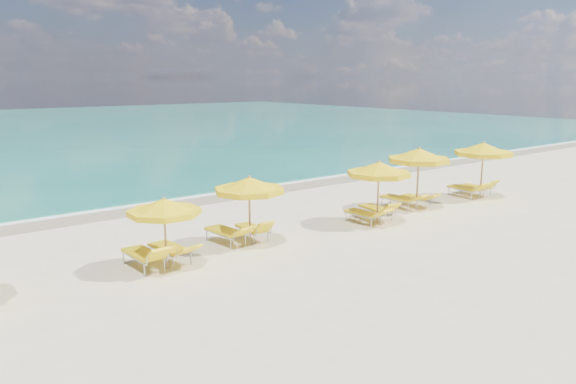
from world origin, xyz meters
TOP-DOWN VIEW (x-y plane):
  - ground_plane at (0.00, 0.00)m, footprint 120.00×120.00m
  - ocean at (0.00, 48.00)m, footprint 120.00×80.00m
  - wet_sand_band at (0.00, 7.40)m, footprint 120.00×2.60m
  - foam_line at (0.00, 8.20)m, footprint 120.00×1.20m
  - whitecap_near at (-6.00, 17.00)m, footprint 14.00×0.36m
  - whitecap_far at (8.00, 24.00)m, footprint 18.00×0.30m
  - umbrella_3 at (-5.73, -0.26)m, footprint 2.72×2.72m
  - umbrella_4 at (-2.59, 0.18)m, footprint 2.36×2.36m
  - umbrella_5 at (2.65, -0.46)m, footprint 2.79×2.79m
  - umbrella_6 at (5.74, 0.24)m, footprint 3.33×3.33m
  - umbrella_7 at (9.63, -0.19)m, footprint 3.27×3.27m
  - lounger_3_left at (-6.22, 0.13)m, footprint 0.75×2.02m
  - lounger_3_right at (-5.35, 0.21)m, footprint 0.82×2.06m
  - lounger_4_left at (-3.11, 0.75)m, footprint 0.82×2.06m
  - lounger_4_right at (-2.15, 0.67)m, footprint 0.74×1.78m
  - lounger_5_left at (2.26, -0.18)m, footprint 0.74×1.94m
  - lounger_5_right at (3.16, 0.05)m, footprint 0.91×1.94m
  - lounger_6_left at (5.21, 0.66)m, footprint 0.84×2.09m
  - lounger_6_right at (6.19, 0.57)m, footprint 0.57×1.72m
  - lounger_7_left at (9.20, 0.32)m, footprint 0.82×2.01m
  - lounger_7_right at (10.07, 0.30)m, footprint 0.65×1.75m

SIDE VIEW (x-z plane):
  - ground_plane at x=0.00m, z-range 0.00..0.00m
  - ocean at x=0.00m, z-range -0.15..0.15m
  - wet_sand_band at x=0.00m, z-range -0.01..0.01m
  - foam_line at x=0.00m, z-range -0.01..0.01m
  - whitecap_near at x=-6.00m, z-range -0.03..0.03m
  - whitecap_far at x=8.00m, z-range -0.03..0.03m
  - lounger_6_right at x=6.19m, z-range -0.13..0.53m
  - lounger_7_right at x=10.07m, z-range -0.20..0.64m
  - lounger_4_right at x=-2.15m, z-range -0.20..0.64m
  - lounger_5_left at x=2.26m, z-range -0.15..0.61m
  - lounger_5_right at x=3.16m, z-range -0.19..0.65m
  - lounger_3_right at x=-5.35m, z-range -0.15..0.62m
  - lounger_7_left at x=9.20m, z-range -0.18..0.66m
  - lounger_6_left at x=5.21m, z-range -0.15..0.63m
  - lounger_4_left at x=-3.11m, z-range -0.17..0.65m
  - lounger_3_left at x=-6.22m, z-range -0.20..0.70m
  - umbrella_3 at x=-5.73m, z-range 0.73..2.81m
  - umbrella_4 at x=-2.59m, z-range 0.80..3.08m
  - umbrella_5 at x=2.65m, z-range 0.83..3.19m
  - umbrella_7 at x=9.63m, z-range 0.90..3.44m
  - umbrella_6 at x=5.74m, z-range 0.90..3.44m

